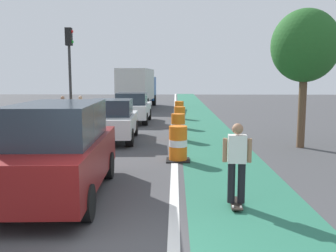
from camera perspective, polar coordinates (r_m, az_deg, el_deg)
name	(u,v)px	position (r m, az deg, el deg)	size (l,w,h in m)	color
bike_lane_strip	(207,133)	(17.15, 6.10, -1.14)	(2.50, 80.00, 0.01)	#286B51
lane_divider_stripe	(175,133)	(17.08, 1.08, -1.13)	(0.20, 80.00, 0.01)	silver
skateboarder_on_lane	(237,162)	(7.50, 10.56, -5.49)	(0.57, 0.82, 1.69)	black
parked_suv_nearest	(59,150)	(8.31, -16.42, -3.52)	(2.07, 4.67, 2.04)	maroon
parked_sedan_second	(112,121)	(15.18, -8.66, 0.84)	(2.04, 4.17, 1.70)	silver
parked_sedan_third	(132,108)	(21.15, -5.50, 2.77)	(1.93, 4.11, 1.70)	silver
traffic_barrel_front	(178,144)	(11.45, 1.56, -2.78)	(0.73, 0.73, 1.09)	orange
traffic_barrel_mid	(178,127)	(15.22, 1.56, -0.20)	(0.73, 0.73, 1.09)	orange
traffic_barrel_back	(180,118)	(18.79, 1.81, 1.28)	(0.73, 0.73, 1.09)	orange
traffic_barrel_far	(179,110)	(23.04, 1.74, 2.45)	(0.73, 0.73, 1.09)	orange
delivery_truck_down_block	(138,86)	(31.10, -4.69, 6.18)	(2.73, 7.72, 3.23)	beige
traffic_light_corner	(70,59)	(20.19, -14.92, 9.91)	(0.41, 0.32, 5.10)	#2D2D2D
pedestrian_crossing	(81,110)	(19.99, -13.29, 2.42)	(0.34, 0.20, 1.61)	#33333D
pedestrian_waiting	(63,110)	(20.04, -15.87, 2.34)	(0.34, 0.20, 1.61)	#33333D
street_tree_sidewalk	(305,47)	(14.38, 20.35, 11.41)	(2.40, 2.40, 5.00)	brown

